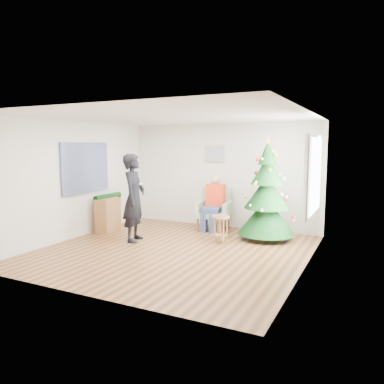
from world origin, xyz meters
The scene contains 19 objects.
floor centered at (0.00, 0.00, 0.00)m, with size 5.00×5.00×0.00m, color brown.
ceiling centered at (0.00, 0.00, 2.60)m, with size 5.00×5.00×0.00m, color white.
wall_back centered at (0.00, 2.50, 1.30)m, with size 5.00×5.00×0.00m, color silver.
wall_front centered at (0.00, -2.50, 1.30)m, with size 5.00×5.00×0.00m, color silver.
wall_left centered at (-2.50, 0.00, 1.30)m, with size 5.00×5.00×0.00m, color silver.
wall_right centered at (2.50, 0.00, 1.30)m, with size 5.00×5.00×0.00m, color silver.
window_panel centered at (2.47, 1.00, 1.50)m, with size 0.04×1.30×1.40m, color white.
curtains centered at (2.44, 1.00, 1.50)m, with size 0.05×1.75×1.50m.
christmas_tree centered at (1.38, 1.70, 1.01)m, with size 1.24×1.24×2.24m.
stool centered at (0.61, 0.94, 0.30)m, with size 0.39×0.39×0.58m.
laptop centered at (0.61, 0.94, 0.59)m, with size 0.32×0.20×0.03m, color silver.
armchair centered at (-0.02, 2.07, 0.38)m, with size 0.86×0.80×1.02m.
seated_person centered at (-0.01, 2.01, 0.69)m, with size 0.47×0.66×1.34m.
standing_man centered at (-1.13, 0.28, 0.94)m, with size 0.69×0.45×1.88m, color black.
game_controller centered at (-0.93, 0.25, 1.26)m, with size 0.04×0.13×0.04m, color white.
console centered at (-2.33, 0.89, 0.40)m, with size 0.30×1.00×0.80m, color brown.
garland centered at (-2.33, 0.89, 0.82)m, with size 0.14×0.14×0.90m, color black.
tapestry centered at (-2.46, 0.30, 1.55)m, with size 0.03×1.50×1.15m, color black.
framed_picture centered at (-0.20, 2.46, 1.85)m, with size 0.52×0.05×0.42m.
Camera 1 is at (3.50, -6.27, 2.06)m, focal length 35.00 mm.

